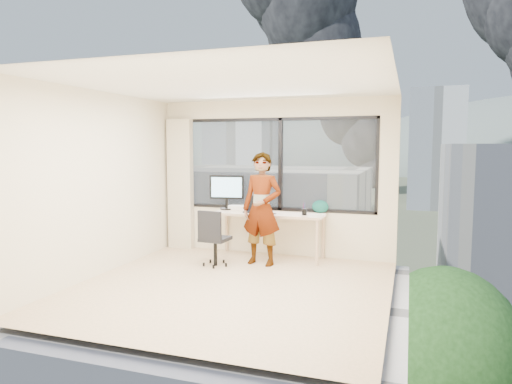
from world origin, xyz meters
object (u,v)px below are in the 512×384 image
at_px(monitor, 227,192).
at_px(laptop, 255,205).
at_px(game_console, 239,207).
at_px(handbag, 320,207).
at_px(chair, 215,237).
at_px(desk, 269,235).
at_px(person, 262,209).

distance_m(monitor, laptop, 0.62).
distance_m(game_console, handbag, 1.41).
xyz_separation_m(chair, handbag, (1.43, 0.97, 0.41)).
bearing_deg(game_console, desk, -21.12).
bearing_deg(chair, monitor, 104.68).
bearing_deg(laptop, chair, -126.37).
relative_size(chair, monitor, 1.49).
bearing_deg(desk, handbag, 16.34).
bearing_deg(desk, chair, -130.73).
relative_size(desk, chair, 2.03).
relative_size(desk, game_console, 5.96).
relative_size(monitor, handbag, 2.21).
height_order(desk, monitor, monitor).
xyz_separation_m(chair, game_console, (0.03, 0.95, 0.34)).
xyz_separation_m(monitor, game_console, (0.19, 0.07, -0.26)).
relative_size(person, monitor, 2.93).
xyz_separation_m(game_console, handbag, (1.41, 0.02, 0.07)).
bearing_deg(desk, game_console, 160.30).
xyz_separation_m(person, game_console, (-0.62, 0.65, -0.08)).
relative_size(desk, handbag, 6.72).
relative_size(person, laptop, 4.48).
xyz_separation_m(desk, chair, (-0.63, -0.74, 0.07)).
xyz_separation_m(laptop, handbag, (1.03, 0.24, -0.02)).
height_order(desk, chair, chair).
distance_m(laptop, handbag, 1.06).
height_order(person, handbag, person).
relative_size(desk, monitor, 3.04).
height_order(monitor, handbag, monitor).
bearing_deg(person, handbag, 47.91).
xyz_separation_m(monitor, handbag, (1.60, 0.09, -0.19)).
xyz_separation_m(chair, monitor, (-0.17, 0.88, 0.60)).
xyz_separation_m(desk, handbag, (0.80, 0.23, 0.48)).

